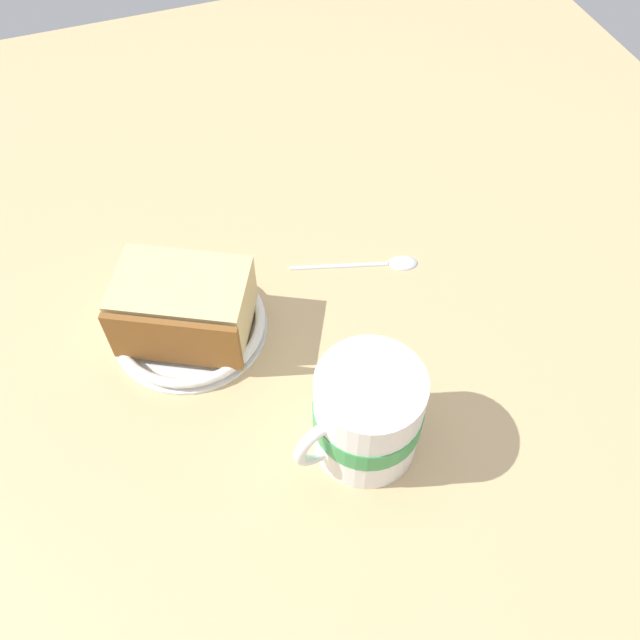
{
  "coord_description": "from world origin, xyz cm",
  "views": [
    {
      "loc": [
        -6.54,
        -35.21,
        52.11
      ],
      "look_at": [
        5.55,
        -1.16,
        3.0
      ],
      "focal_mm": 38.07,
      "sensor_mm": 36.0,
      "label": 1
    }
  ],
  "objects": [
    {
      "name": "cake_slice",
      "position": [
        -5.68,
        3.75,
        3.88
      ],
      "size": [
        14.07,
        12.48,
        6.42
      ],
      "color": "brown",
      "rests_on": "small_plate"
    },
    {
      "name": "ground_plane",
      "position": [
        0.0,
        0.0,
        -1.46
      ],
      "size": [
        121.3,
        121.3,
        2.92
      ],
      "primitive_type": "cube",
      "color": "tan"
    },
    {
      "name": "small_plate",
      "position": [
        -5.56,
        3.99,
        0.8
      ],
      "size": [
        14.43,
        14.43,
        1.61
      ],
      "color": "white",
      "rests_on": "ground_plane"
    },
    {
      "name": "tea_mug",
      "position": [
        5.46,
        -12.34,
        4.9
      ],
      "size": [
        11.13,
        8.73,
        9.58
      ],
      "color": "white",
      "rests_on": "ground_plane"
    },
    {
      "name": "teaspoon",
      "position": [
        14.5,
        5.46,
        0.35
      ],
      "size": [
        12.84,
        4.79,
        0.8
      ],
      "color": "silver",
      "rests_on": "ground_plane"
    }
  ]
}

